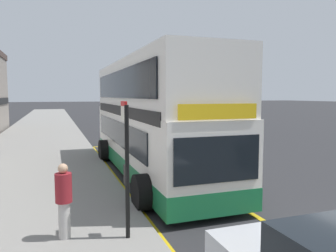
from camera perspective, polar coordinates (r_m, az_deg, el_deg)
ground_plane at (r=36.94m, az=-9.81°, el=0.50°), size 260.00×260.00×0.00m
pavement_near at (r=36.45m, az=-20.73°, el=0.28°), size 6.00×76.00×0.14m
double_decker_bus at (r=12.81m, az=-3.04°, el=0.78°), size 3.25×11.18×4.40m
bus_bay_markings at (r=13.39m, az=-3.86°, el=-7.95°), size 2.85×14.51×0.01m
bus_stop_sign at (r=6.80m, az=-7.30°, el=-5.71°), size 0.09×0.51×2.83m
parked_car_white_behind at (r=47.75m, az=-8.49°, el=2.57°), size 2.09×4.20×1.62m
parked_car_white_kerbside at (r=33.26m, az=-3.66°, el=1.42°), size 2.09×4.20×1.62m
pedestrian_waiting_near_sign at (r=7.19m, az=-17.75°, el=-11.92°), size 0.34×0.34×1.57m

